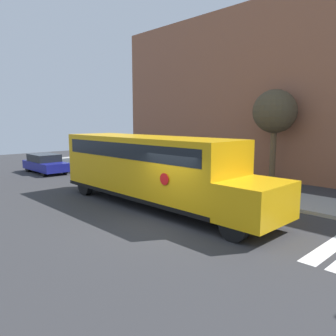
% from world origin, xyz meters
% --- Properties ---
extents(ground_plane, '(60.00, 60.00, 0.00)m').
position_xyz_m(ground_plane, '(0.00, 0.00, 0.00)').
color(ground_plane, '#333335').
extents(sidewalk_strip, '(44.00, 3.00, 0.15)m').
position_xyz_m(sidewalk_strip, '(0.00, 6.50, 0.07)').
color(sidewalk_strip, '#9E9E99').
rests_on(sidewalk_strip, ground).
extents(building_backdrop, '(32.00, 4.00, 11.17)m').
position_xyz_m(building_backdrop, '(0.00, 13.00, 5.58)').
color(building_backdrop, '#935B42').
rests_on(building_backdrop, ground).
extents(school_bus, '(11.13, 2.57, 3.01)m').
position_xyz_m(school_bus, '(-2.47, 1.49, 1.74)').
color(school_bus, '#EAA80F').
rests_on(school_bus, ground).
extents(parked_car, '(4.16, 1.75, 1.33)m').
position_xyz_m(parked_car, '(-14.63, 1.98, 0.67)').
color(parked_car, navy).
rests_on(parked_car, ground).
extents(tree_near_sidewalk, '(2.51, 2.51, 5.48)m').
position_xyz_m(tree_near_sidewalk, '(-1.31, 9.90, 4.17)').
color(tree_near_sidewalk, brown).
rests_on(tree_near_sidewalk, ground).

